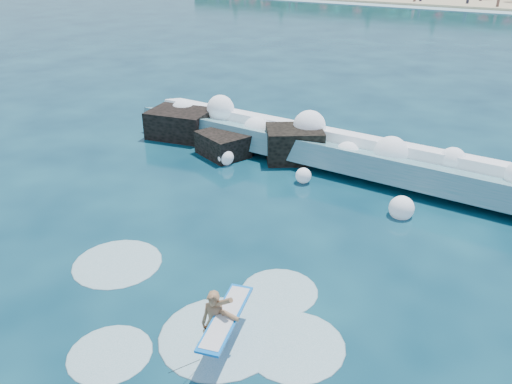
# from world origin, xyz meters

# --- Properties ---
(ground) EXTENTS (200.00, 200.00, 0.00)m
(ground) POSITION_xyz_m (0.00, 0.00, 0.00)
(ground) COLOR #072638
(ground) RESTS_ON ground
(breaking_wave) EXTENTS (17.42, 2.74, 1.50)m
(breaking_wave) POSITION_xyz_m (1.00, 7.97, 0.52)
(breaking_wave) COLOR teal
(breaking_wave) RESTS_ON ground
(rock_cluster) EXTENTS (8.64, 3.63, 1.55)m
(rock_cluster) POSITION_xyz_m (-3.27, 7.03, 0.49)
(rock_cluster) COLOR black
(rock_cluster) RESTS_ON ground
(surfer_with_board) EXTENTS (1.17, 2.85, 1.63)m
(surfer_with_board) POSITION_xyz_m (3.59, -2.75, 0.60)
(surfer_with_board) COLOR #9C6F48
(surfer_with_board) RESTS_ON ground
(wave_spray) EXTENTS (15.60, 4.16, 2.04)m
(wave_spray) POSITION_xyz_m (0.69, 7.76, 0.99)
(wave_spray) COLOR white
(wave_spray) RESTS_ON ground
(surf_foam) EXTENTS (8.87, 5.73, 0.14)m
(surf_foam) POSITION_xyz_m (2.86, -2.20, 0.00)
(surf_foam) COLOR silver
(surf_foam) RESTS_ON ground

